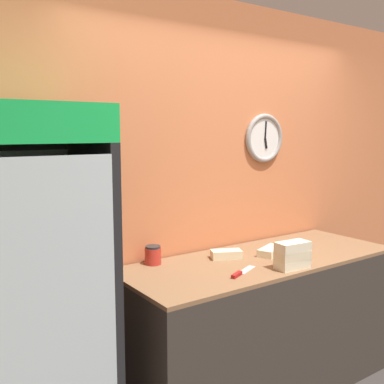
{
  "coord_description": "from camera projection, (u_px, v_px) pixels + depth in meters",
  "views": [
    {
      "loc": [
        -2.09,
        -1.23,
        1.79
      ],
      "look_at": [
        -0.58,
        0.92,
        1.43
      ],
      "focal_mm": 42.0,
      "sensor_mm": 36.0,
      "label": 1
    }
  ],
  "objects": [
    {
      "name": "beverage_cooler",
      "position": [
        24.0,
        282.0,
        2.24
      ],
      "size": [
        0.76,
        0.63,
        1.91
      ],
      "color": "black",
      "rests_on": "ground_plane"
    },
    {
      "name": "sandwich_stack_middle",
      "position": [
        292.0,
        255.0,
        2.79
      ],
      "size": [
        0.23,
        0.13,
        0.06
      ],
      "color": "beige",
      "rests_on": "sandwich_stack_bottom"
    },
    {
      "name": "condiment_jar",
      "position": [
        153.0,
        255.0,
        2.89
      ],
      "size": [
        0.11,
        0.11,
        0.12
      ],
      "color": "#B72D23",
      "rests_on": "prep_counter"
    },
    {
      "name": "sandwich_stack_bottom",
      "position": [
        292.0,
        264.0,
        2.8
      ],
      "size": [
        0.22,
        0.13,
        0.06
      ],
      "color": "beige",
      "rests_on": "prep_counter"
    },
    {
      "name": "sandwich_flat_left",
      "position": [
        226.0,
        254.0,
        3.02
      ],
      "size": [
        0.23,
        0.18,
        0.06
      ],
      "color": "beige",
      "rests_on": "prep_counter"
    },
    {
      "name": "prep_counter",
      "position": [
        261.0,
        323.0,
        3.11
      ],
      "size": [
        1.98,
        0.75,
        0.93
      ],
      "color": "#332D28",
      "rests_on": "ground_plane"
    },
    {
      "name": "sandwich_stack_top",
      "position": [
        293.0,
        246.0,
        2.79
      ],
      "size": [
        0.22,
        0.13,
        0.06
      ],
      "color": "beige",
      "rests_on": "sandwich_stack_middle"
    },
    {
      "name": "wall_back",
      "position": [
        224.0,
        190.0,
        3.34
      ],
      "size": [
        5.2,
        0.1,
        2.7
      ],
      "color": "#D17547",
      "rests_on": "ground_plane"
    },
    {
      "name": "sandwich_flat_right",
      "position": [
        271.0,
        251.0,
        3.12
      ],
      "size": [
        0.26,
        0.19,
        0.05
      ],
      "color": "beige",
      "rests_on": "prep_counter"
    },
    {
      "name": "chefs_knife",
      "position": [
        240.0,
        273.0,
        2.69
      ],
      "size": [
        0.28,
        0.15,
        0.02
      ],
      "color": "silver",
      "rests_on": "prep_counter"
    }
  ]
}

